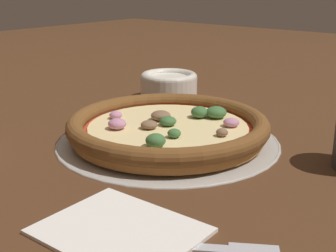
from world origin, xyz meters
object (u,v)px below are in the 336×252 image
bowl_near (169,85)px  napkin (120,229)px  pizza (168,127)px  fork (201,247)px  pizza_tray (168,140)px

bowl_near → napkin: size_ratio=0.74×
pizza → fork: pizza is taller
pizza_tray → bowl_near: size_ratio=2.93×
pizza → napkin: size_ratio=1.97×
bowl_near → pizza: bearing=-50.6°
pizza → fork: bearing=-44.5°
pizza → bowl_near: bearing=129.4°
pizza_tray → bowl_near: bowl_near is taller
napkin → pizza_tray: bearing=119.5°
pizza → pizza_tray: bearing=-144.5°
bowl_near → fork: (0.36, -0.39, -0.03)m
napkin → fork: size_ratio=1.03×
pizza_tray → fork: pizza_tray is taller
pizza_tray → pizza: size_ratio=1.11×
pizza_tray → bowl_near: bearing=129.3°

